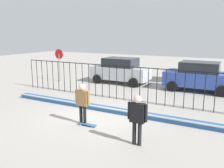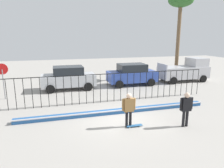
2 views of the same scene
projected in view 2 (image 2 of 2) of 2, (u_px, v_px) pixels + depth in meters
ground_plane at (122, 119)px, 10.98m from camera, size 60.00×60.00×0.00m
bowl_coping_ledge at (117, 111)px, 11.82m from camera, size 11.00×0.41×0.27m
perimeter_fence at (107, 85)px, 13.62m from camera, size 14.04×0.04×1.92m
skateboarder at (129, 107)px, 9.87m from camera, size 0.68×0.26×1.69m
skateboard at (134, 126)px, 10.07m from camera, size 0.80×0.20×0.07m
camera_operator at (186, 106)px, 9.91m from camera, size 0.69×0.26×1.71m
parked_car_silver at (69, 78)px, 16.95m from camera, size 4.30×2.12×1.90m
parked_car_blue at (132, 74)px, 18.51m from camera, size 4.30×2.12×1.90m
pickup_truck at (185, 71)px, 20.06m from camera, size 4.70×2.12×2.24m
stop_sign at (3, 76)px, 14.15m from camera, size 0.76×0.07×2.50m
palm_tree_tall at (181, 5)px, 19.97m from camera, size 2.41×2.41×8.33m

